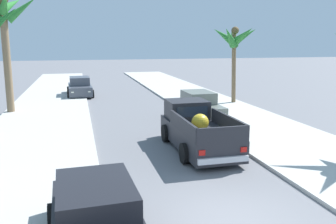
# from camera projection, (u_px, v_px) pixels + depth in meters

# --- Properties ---
(ground_plane) EXTENTS (160.00, 160.00, 0.00)m
(ground_plane) POSITION_uv_depth(u_px,v_px,m) (230.00, 223.00, 8.57)
(ground_plane) COLOR slate
(sidewalk_left) EXTENTS (5.06, 60.00, 0.12)m
(sidewalk_left) POSITION_uv_depth(u_px,v_px,m) (42.00, 124.00, 18.65)
(sidewalk_left) COLOR beige
(sidewalk_left) RESTS_ON ground
(sidewalk_right) EXTENTS (5.06, 60.00, 0.12)m
(sidewalk_right) POSITION_uv_depth(u_px,v_px,m) (230.00, 114.00, 21.26)
(sidewalk_right) COLOR beige
(sidewalk_right) RESTS_ON ground
(curb_left) EXTENTS (0.16, 60.00, 0.10)m
(curb_left) POSITION_uv_depth(u_px,v_px,m) (64.00, 123.00, 18.92)
(curb_left) COLOR silver
(curb_left) RESTS_ON ground
(curb_right) EXTENTS (0.16, 60.00, 0.10)m
(curb_right) POSITION_uv_depth(u_px,v_px,m) (212.00, 115.00, 20.98)
(curb_right) COLOR silver
(curb_right) RESTS_ON ground
(pickup_truck) EXTENTS (2.24, 5.22, 1.80)m
(pickup_truck) POSITION_uv_depth(u_px,v_px,m) (196.00, 130.00, 14.42)
(pickup_truck) COLOR #28282D
(pickup_truck) RESTS_ON ground
(car_left_near) EXTENTS (2.16, 4.32, 1.54)m
(car_left_near) POSITION_uv_depth(u_px,v_px,m) (97.00, 222.00, 7.20)
(car_left_near) COLOR black
(car_left_near) RESTS_ON ground
(car_right_near) EXTENTS (2.07, 4.28, 1.54)m
(car_right_near) POSITION_uv_depth(u_px,v_px,m) (199.00, 106.00, 20.22)
(car_right_near) COLOR slate
(car_right_near) RESTS_ON ground
(car_left_mid) EXTENTS (2.11, 4.30, 1.54)m
(car_left_mid) POSITION_uv_depth(u_px,v_px,m) (80.00, 87.00, 28.52)
(car_left_mid) COLOR #474C56
(car_left_mid) RESTS_ON ground
(palm_tree_right_fore) EXTENTS (4.03, 3.50, 7.23)m
(palm_tree_right_fore) POSITION_uv_depth(u_px,v_px,m) (4.00, 19.00, 20.66)
(palm_tree_right_fore) COLOR #846B4C
(palm_tree_right_fore) RESTS_ON ground
(palm_tree_left_back) EXTENTS (3.35, 4.00, 5.45)m
(palm_tree_left_back) POSITION_uv_depth(u_px,v_px,m) (235.00, 40.00, 24.33)
(palm_tree_left_back) COLOR brown
(palm_tree_left_back) RESTS_ON ground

